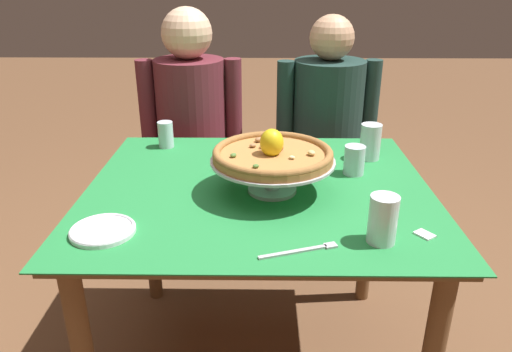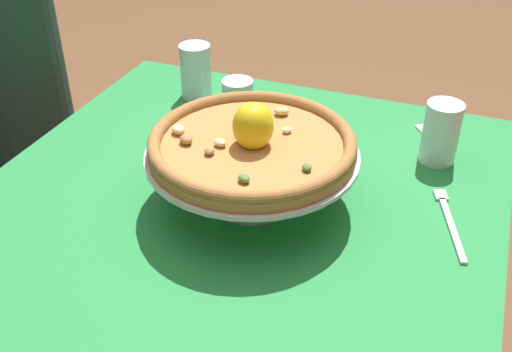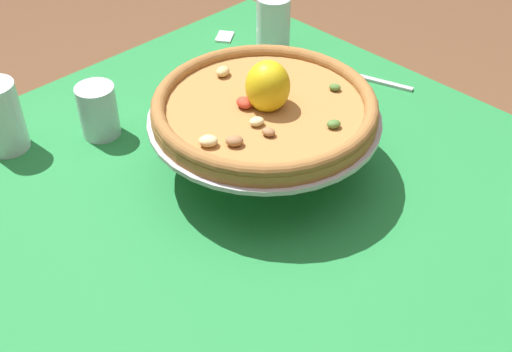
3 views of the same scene
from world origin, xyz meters
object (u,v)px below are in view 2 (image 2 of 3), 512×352
Objects in this scene: water_glass_back_right at (196,74)px; water_glass_side_right at (238,104)px; water_glass_front_right at (440,135)px; diner_right at (16,130)px; dinner_fork at (449,220)px; pizza_stand at (252,164)px; sugar_packet at (428,128)px; pizza at (252,142)px.

water_glass_back_right is 1.32× the size of water_glass_side_right.
diner_right reaches higher than water_glass_front_right.
diner_right is at bearing 80.08° from dinner_fork.
pizza_stand is 7.89× the size of sugar_packet.
water_glass_front_right reaches higher than pizza_stand.
water_glass_back_right is (0.37, 0.30, -0.02)m from pizza_stand.
pizza is at bearing -152.59° from water_glass_side_right.
pizza_stand is 0.05m from pizza.
water_glass_back_right is 0.61m from water_glass_front_right.
water_glass_front_right is (0.28, -0.31, -0.07)m from pizza.
diner_right is (-0.09, 0.53, -0.22)m from water_glass_back_right.
pizza_stand is 0.38m from dinner_fork.
pizza is 7.57× the size of sugar_packet.
pizza_stand reaches higher than water_glass_side_right.
pizza is at bearing -141.43° from water_glass_back_right.
water_glass_side_right is at bearing 67.04° from dinner_fork.
water_glass_side_right is (0.29, 0.15, -0.04)m from pizza_stand.
water_glass_back_right is 0.59m from diner_right.
pizza is 2.81× the size of water_glass_back_right.
water_glass_side_right is at bearing 27.45° from pizza_stand.
pizza reaches higher than sugar_packet.
water_glass_side_right is (-0.08, -0.15, -0.02)m from water_glass_back_right.
pizza_stand is 3.86× the size of water_glass_side_right.
water_glass_front_right is at bearing -165.28° from sugar_packet.
water_glass_front_right is 0.14m from sugar_packet.
diner_right is at bearing 90.01° from water_glass_front_right.
dinner_fork is (-0.21, -0.05, -0.06)m from water_glass_front_right.
water_glass_side_right is 0.44m from sugar_packet.
water_glass_front_right is 0.11× the size of diner_right.
dinner_fork is at bearing -166.21° from water_glass_front_right.
water_glass_front_right is 0.63× the size of dinner_fork.
water_glass_side_right is at bearing -89.36° from diner_right.
pizza_stand is 0.50m from sugar_packet.
pizza is 0.42m from water_glass_front_right.
diner_right reaches higher than sugar_packet.
pizza is 1.82× the size of dinner_fork.
pizza_stand is 1.04× the size of pizza.
water_glass_front_right is at bearing -98.60° from water_glass_back_right.
dinner_fork is at bearing -165.86° from sugar_packet.
diner_right is at bearing 71.39° from pizza_stand.
sugar_packet is at bearing -83.46° from diner_right.
water_glass_front_right is 1.29× the size of water_glass_side_right.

